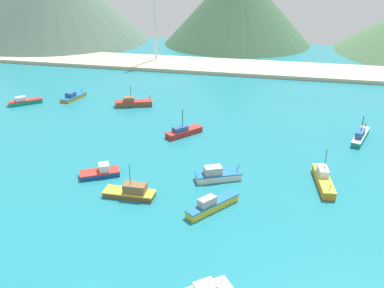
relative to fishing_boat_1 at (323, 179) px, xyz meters
The scene contains 14 objects.
ground 29.15m from the fishing_boat_1, behind, with size 260.00×280.00×0.50m.
fishing_boat_1 is the anchor object (origin of this frame).
fishing_boat_2 33.66m from the fishing_boat_1, 159.97° to the right, with size 8.72×3.05×5.97m.
fishing_boat_3 57.99m from the fishing_boat_1, 145.49° to the left, with size 10.35×6.19×5.58m.
fishing_boat_8 18.77m from the fishing_boat_1, behind, with size 8.67×6.00×2.64m.
fishing_boat_9 40.16m from the fishing_boat_1, behind, with size 7.70×6.11×2.28m.
fishing_boat_11 33.69m from the fishing_boat_1, 151.23° to the left, with size 7.57×8.57×6.14m.
fishing_boat_12 21.66m from the fishing_boat_1, 144.99° to the right, with size 7.58×9.19×2.55m.
fishing_boat_13 75.00m from the fishing_boat_1, 152.55° to the left, with size 4.35×8.79×2.21m.
fishing_boat_14 24.01m from the fishing_boat_1, 67.65° to the left, with size 5.28×11.08×5.58m.
fishing_boat_15 82.20m from the fishing_boat_1, 160.36° to the left, with size 8.12×7.58×2.21m.
beach_strip 85.58m from the fishing_boat_1, 109.62° to the left, with size 247.00×21.85×1.20m, color #C6B793.
hill_central 135.66m from the fishing_boat_1, 103.87° to the left, with size 68.12×68.12×35.51m.
radio_tower 103.46m from the fishing_boat_1, 124.26° to the left, with size 3.67×2.93×36.68m.
Camera 1 is at (20.43, -32.69, 36.49)m, focal length 38.61 mm.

